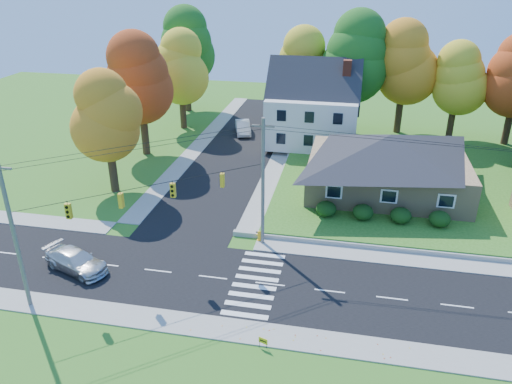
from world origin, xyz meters
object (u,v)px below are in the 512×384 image
silver_sedan (76,261)px  fire_hydrant (259,236)px  white_car (243,127)px  ranch_house (388,162)px

silver_sedan → fire_hydrant: bearing=-40.7°
white_car → ranch_house: bearing=-59.1°
ranch_house → fire_hydrant: 14.65m
fire_hydrant → ranch_house: bearing=47.0°
white_car → silver_sedan: bearing=-115.6°
white_car → fire_hydrant: (7.09, -25.66, -0.38)m
ranch_house → silver_sedan: ranch_house is taller
ranch_house → white_car: (-16.90, 15.16, -2.46)m
silver_sedan → white_car: (4.73, 32.14, 0.06)m
ranch_house → white_car: size_ratio=3.04×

